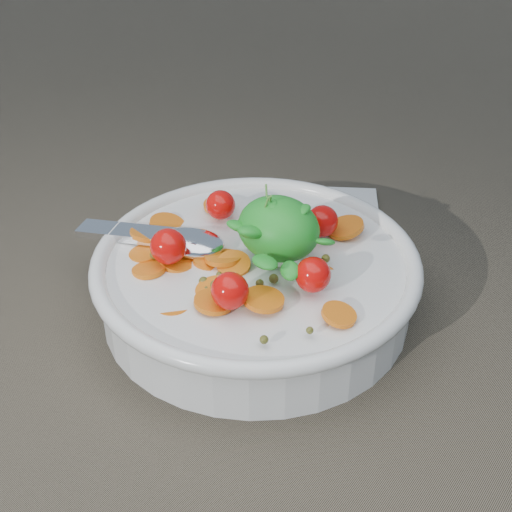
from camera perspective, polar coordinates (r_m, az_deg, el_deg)
The scene contains 3 objects.
ground at distance 0.64m, azimuth -2.71°, elevation -4.60°, with size 6.00×6.00×0.00m, color brown.
bowl at distance 0.62m, azimuth -0.02°, elevation -1.76°, with size 0.31×0.28×0.12m.
napkin at distance 0.77m, azimuth 4.64°, elevation 3.21°, with size 0.14×0.12×0.01m, color white.
Camera 1 is at (0.31, -0.38, 0.40)m, focal length 50.00 mm.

